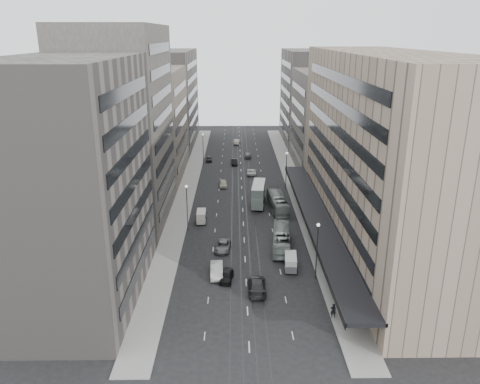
{
  "coord_description": "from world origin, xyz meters",
  "views": [
    {
      "loc": [
        -1.48,
        -62.9,
        32.41
      ],
      "look_at": [
        -0.61,
        15.73,
        5.8
      ],
      "focal_mm": 35.0,
      "sensor_mm": 36.0,
      "label": 1
    }
  ],
  "objects_px": {
    "bus_near": "(282,238)",
    "sedan_0": "(227,276)",
    "bus_far": "(278,202)",
    "vw_microbus": "(291,262)",
    "panel_van": "(201,216)",
    "pedestrian": "(333,311)",
    "sedan_1": "(217,270)",
    "double_decker": "(258,194)",
    "sedan_2": "(223,246)"
  },
  "relations": [
    {
      "from": "pedestrian",
      "to": "double_decker",
      "type": "bearing_deg",
      "value": -78.57
    },
    {
      "from": "vw_microbus",
      "to": "pedestrian",
      "type": "bearing_deg",
      "value": -68.58
    },
    {
      "from": "double_decker",
      "to": "sedan_0",
      "type": "distance_m",
      "value": 30.53
    },
    {
      "from": "bus_near",
      "to": "sedan_1",
      "type": "height_order",
      "value": "bus_near"
    },
    {
      "from": "vw_microbus",
      "to": "sedan_0",
      "type": "xyz_separation_m",
      "value": [
        -9.21,
        -3.18,
        -0.52
      ]
    },
    {
      "from": "sedan_2",
      "to": "pedestrian",
      "type": "height_order",
      "value": "pedestrian"
    },
    {
      "from": "double_decker",
      "to": "sedan_1",
      "type": "relative_size",
      "value": 1.71
    },
    {
      "from": "bus_far",
      "to": "vw_microbus",
      "type": "bearing_deg",
      "value": 84.87
    },
    {
      "from": "bus_near",
      "to": "panel_van",
      "type": "distance_m",
      "value": 17.14
    },
    {
      "from": "sedan_0",
      "to": "sedan_1",
      "type": "bearing_deg",
      "value": 142.72
    },
    {
      "from": "double_decker",
      "to": "pedestrian",
      "type": "height_order",
      "value": "double_decker"
    },
    {
      "from": "panel_van",
      "to": "pedestrian",
      "type": "relative_size",
      "value": 1.9
    },
    {
      "from": "sedan_0",
      "to": "panel_van",
      "type": "bearing_deg",
      "value": 110.96
    },
    {
      "from": "sedan_1",
      "to": "pedestrian",
      "type": "height_order",
      "value": "pedestrian"
    },
    {
      "from": "double_decker",
      "to": "pedestrian",
      "type": "relative_size",
      "value": 4.49
    },
    {
      "from": "sedan_0",
      "to": "sedan_2",
      "type": "xyz_separation_m",
      "value": [
        -0.76,
        9.62,
        -0.01
      ]
    },
    {
      "from": "panel_van",
      "to": "vw_microbus",
      "type": "bearing_deg",
      "value": -52.97
    },
    {
      "from": "vw_microbus",
      "to": "sedan_2",
      "type": "distance_m",
      "value": 11.88
    },
    {
      "from": "pedestrian",
      "to": "bus_near",
      "type": "bearing_deg",
      "value": -76.55
    },
    {
      "from": "double_decker",
      "to": "sedan_1",
      "type": "xyz_separation_m",
      "value": [
        -7.28,
        -28.47,
        -1.62
      ]
    },
    {
      "from": "bus_near",
      "to": "sedan_2",
      "type": "relative_size",
      "value": 2.3
    },
    {
      "from": "bus_near",
      "to": "sedan_0",
      "type": "distance_m",
      "value": 13.6
    },
    {
      "from": "sedan_2",
      "to": "pedestrian",
      "type": "xyz_separation_m",
      "value": [
        13.64,
        -18.96,
        0.42
      ]
    },
    {
      "from": "bus_near",
      "to": "sedan_2",
      "type": "height_order",
      "value": "bus_near"
    },
    {
      "from": "sedan_0",
      "to": "pedestrian",
      "type": "bearing_deg",
      "value": -28.12
    },
    {
      "from": "bus_near",
      "to": "sedan_0",
      "type": "xyz_separation_m",
      "value": [
        -8.59,
        -10.51,
        -0.86
      ]
    },
    {
      "from": "bus_near",
      "to": "vw_microbus",
      "type": "relative_size",
      "value": 2.69
    },
    {
      "from": "bus_far",
      "to": "panel_van",
      "type": "xyz_separation_m",
      "value": [
        -14.35,
        -6.18,
        -0.36
      ]
    },
    {
      "from": "vw_microbus",
      "to": "panel_van",
      "type": "distance_m",
      "value": 22.78
    },
    {
      "from": "bus_far",
      "to": "double_decker",
      "type": "xyz_separation_m",
      "value": [
        -3.59,
        2.69,
        0.85
      ]
    },
    {
      "from": "sedan_2",
      "to": "vw_microbus",
      "type": "bearing_deg",
      "value": -26.5
    },
    {
      "from": "bus_far",
      "to": "vw_microbus",
      "type": "relative_size",
      "value": 2.77
    },
    {
      "from": "sedan_1",
      "to": "bus_near",
      "type": "bearing_deg",
      "value": 39.77
    },
    {
      "from": "vw_microbus",
      "to": "sedan_1",
      "type": "xyz_separation_m",
      "value": [
        -10.65,
        -1.73,
        -0.38
      ]
    },
    {
      "from": "double_decker",
      "to": "vw_microbus",
      "type": "relative_size",
      "value": 2.05
    },
    {
      "from": "panel_van",
      "to": "sedan_2",
      "type": "bearing_deg",
      "value": -71.28
    },
    {
      "from": "bus_near",
      "to": "vw_microbus",
      "type": "height_order",
      "value": "bus_near"
    },
    {
      "from": "double_decker",
      "to": "sedan_1",
      "type": "height_order",
      "value": "double_decker"
    },
    {
      "from": "panel_van",
      "to": "pedestrian",
      "type": "xyz_separation_m",
      "value": [
        17.81,
        -30.38,
        -0.14
      ]
    },
    {
      "from": "bus_near",
      "to": "double_decker",
      "type": "height_order",
      "value": "double_decker"
    },
    {
      "from": "bus_near",
      "to": "sedan_0",
      "type": "relative_size",
      "value": 2.77
    },
    {
      "from": "bus_far",
      "to": "panel_van",
      "type": "relative_size",
      "value": 3.19
    },
    {
      "from": "double_decker",
      "to": "pedestrian",
      "type": "bearing_deg",
      "value": -73.52
    },
    {
      "from": "pedestrian",
      "to": "sedan_1",
      "type": "bearing_deg",
      "value": -35.72
    },
    {
      "from": "sedan_1",
      "to": "bus_far",
      "type": "bearing_deg",
      "value": 64.84
    },
    {
      "from": "panel_van",
      "to": "sedan_0",
      "type": "distance_m",
      "value": 21.62
    },
    {
      "from": "pedestrian",
      "to": "bus_far",
      "type": "bearing_deg",
      "value": -83.35
    },
    {
      "from": "panel_van",
      "to": "pedestrian",
      "type": "distance_m",
      "value": 35.22
    },
    {
      "from": "double_decker",
      "to": "sedan_2",
      "type": "relative_size",
      "value": 1.76
    },
    {
      "from": "panel_van",
      "to": "sedan_1",
      "type": "xyz_separation_m",
      "value": [
        3.47,
        -19.6,
        -0.41
      ]
    }
  ]
}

